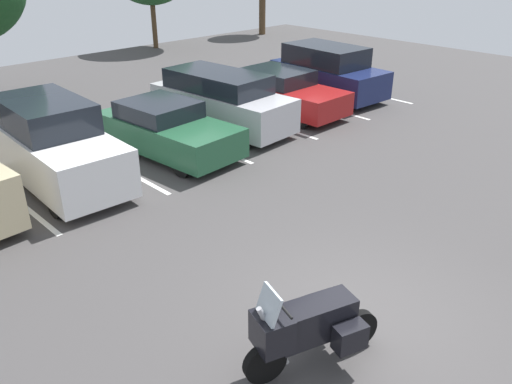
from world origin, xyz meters
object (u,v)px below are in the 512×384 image
car_white (55,145)px  car_silver (221,101)px  car_green (167,129)px  motorcycle_touring (308,326)px  car_navy (327,72)px  car_red (280,92)px

car_white → car_silver: bearing=3.9°
car_green → car_silver: 2.49m
car_white → motorcycle_touring: bearing=-91.9°
car_green → car_navy: size_ratio=0.99×
motorcycle_touring → car_red: 11.73m
car_silver → car_red: (2.54, -0.07, -0.18)m
car_green → car_silver: bearing=13.2°
car_white → car_navy: car_white is taller
car_red → car_navy: car_navy is taller
motorcycle_touring → car_green: (3.28, 7.85, 0.01)m
car_silver → car_navy: car_navy is taller
car_silver → car_red: bearing=-1.7°
car_green → car_red: 4.98m
car_navy → car_red: bearing=-177.6°
car_green → car_silver: size_ratio=0.91×
motorcycle_touring → car_navy: 13.78m
motorcycle_touring → car_green: motorcycle_touring is taller
car_green → car_white: bearing=176.3°
car_red → car_navy: (2.63, 0.11, 0.22)m
car_silver → car_navy: size_ratio=1.09×
car_green → car_red: bearing=5.7°
car_green → car_navy: 7.62m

